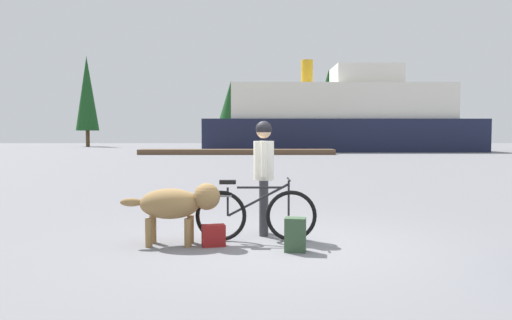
% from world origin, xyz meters
% --- Properties ---
extents(ground_plane, '(160.00, 160.00, 0.00)m').
position_xyz_m(ground_plane, '(0.00, 0.00, 0.00)').
color(ground_plane, slate).
extents(bicycle, '(1.79, 0.44, 0.93)m').
position_xyz_m(bicycle, '(-0.34, 0.26, 0.40)').
color(bicycle, black).
rests_on(bicycle, ground_plane).
extents(person_cyclist, '(0.32, 0.53, 1.78)m').
position_xyz_m(person_cyclist, '(-0.20, 0.74, 1.09)').
color(person_cyclist, '#333338').
rests_on(person_cyclist, ground_plane).
extents(dog, '(1.42, 0.51, 0.88)m').
position_xyz_m(dog, '(-1.45, 0.03, 0.59)').
color(dog, olive).
rests_on(dog, ground_plane).
extents(backpack, '(0.31, 0.24, 0.46)m').
position_xyz_m(backpack, '(0.20, -0.38, 0.23)').
color(backpack, '#334C33').
rests_on(backpack, ground_plane).
extents(handbag_pannier, '(0.35, 0.25, 0.30)m').
position_xyz_m(handbag_pannier, '(-0.92, -0.07, 0.15)').
color(handbag_pannier, maroon).
rests_on(handbag_pannier, ground_plane).
extents(dock_pier, '(15.15, 2.11, 0.40)m').
position_xyz_m(dock_pier, '(-1.67, 31.57, 0.20)').
color(dock_pier, brown).
rests_on(dock_pier, ground_plane).
extents(ferry_boat, '(24.99, 8.48, 8.52)m').
position_xyz_m(ferry_boat, '(7.78, 39.65, 2.98)').
color(ferry_boat, '#191E38').
rests_on(ferry_boat, ground_plane).
extents(pine_tree_far_left, '(2.88, 2.88, 11.46)m').
position_xyz_m(pine_tree_far_left, '(-21.49, 55.92, 6.72)').
color(pine_tree_far_left, '#4C331E').
rests_on(pine_tree_far_left, ground_plane).
extents(pine_tree_center, '(3.87, 3.87, 8.44)m').
position_xyz_m(pine_tree_center, '(-3.30, 57.13, 5.25)').
color(pine_tree_center, '#4C331E').
rests_on(pine_tree_center, ground_plane).
extents(pine_tree_far_right, '(3.29, 3.29, 10.42)m').
position_xyz_m(pine_tree_far_right, '(17.81, 56.19, 6.44)').
color(pine_tree_far_right, '#4C331E').
rests_on(pine_tree_far_right, ground_plane).
extents(pine_tree_mid_back, '(4.12, 4.12, 10.17)m').
position_xyz_m(pine_tree_mid_back, '(9.64, 58.91, 6.39)').
color(pine_tree_mid_back, '#4C331E').
rests_on(pine_tree_mid_back, ground_plane).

